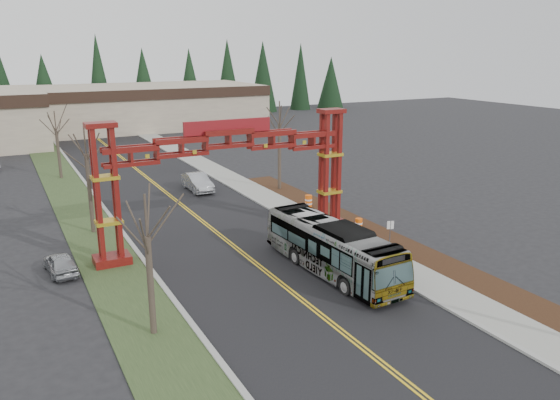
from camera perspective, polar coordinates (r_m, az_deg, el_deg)
ground at (r=24.03m, az=12.46°, el=-17.71°), size 200.00×200.00×0.00m
road at (r=44.22m, az=-8.66°, el=-1.79°), size 12.00×110.00×0.02m
lane_line_left at (r=44.18m, az=-8.81°, el=-1.79°), size 0.12×100.00×0.01m
lane_line_right at (r=44.25m, az=-8.51°, el=-1.75°), size 0.12×100.00×0.01m
curb_right at (r=46.44m, az=-1.49°, el=-0.69°), size 0.30×110.00×0.15m
sidewalk_right at (r=47.07m, az=0.10°, el=-0.46°), size 2.60×110.00×0.14m
landscape_strip at (r=36.82m, az=14.77°, el=-5.64°), size 2.60×50.00×0.12m
grass_median at (r=42.46m, az=-18.91°, el=-3.16°), size 4.00×110.00×0.08m
curb_left at (r=42.73m, az=-16.47°, el=-2.79°), size 0.30×110.00×0.15m
gateway_arch at (r=36.38m, az=-5.39°, el=4.28°), size 18.20×1.60×8.90m
retail_building_east at (r=98.33m, az=-13.88°, el=9.51°), size 38.00×20.30×7.00m
conifer_treeline at (r=108.13m, az=-20.69°, el=11.07°), size 116.10×5.60×13.00m
transit_bus at (r=32.80m, az=5.45°, el=-5.00°), size 3.15×11.39×3.14m
silver_sedan at (r=52.33m, az=-8.63°, el=1.85°), size 1.77×5.02×1.65m
parked_car_near_a at (r=35.39m, az=-21.95°, el=-6.15°), size 1.90×3.91×1.29m
bare_tree_median_near at (r=25.31m, az=-13.69°, el=-3.83°), size 3.03×3.03×6.86m
bare_tree_median_mid at (r=40.99m, az=-19.60°, el=4.49°), size 3.01×3.01×7.85m
bare_tree_median_far at (r=60.45m, az=-22.35°, el=6.68°), size 3.04×3.04×6.99m
bare_tree_right_far at (r=51.14m, az=-0.06°, el=7.88°), size 3.22×3.22×8.41m
street_sign at (r=37.03m, az=11.44°, el=-3.01°), size 0.45×0.19×2.02m
barrel_south at (r=40.62m, az=8.22°, el=-2.61°), size 0.54×0.54×1.01m
barrel_mid at (r=42.31m, az=5.85°, el=-1.73°), size 0.58×0.58×1.08m
barrel_north at (r=46.18m, az=3.00°, el=-0.17°), size 0.60×0.60×1.12m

